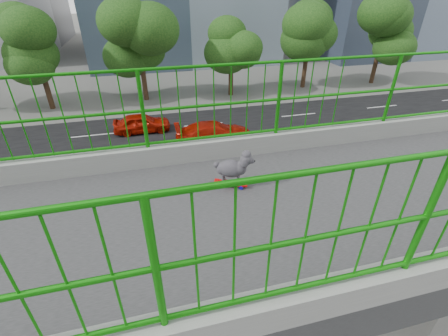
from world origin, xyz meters
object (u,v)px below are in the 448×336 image
car_3 (215,133)px  car_4 (142,123)px  skateboard (231,183)px  car_2 (234,154)px  car_1 (132,203)px  car_7 (33,180)px  poodle (233,167)px

car_3 → car_4: 5.65m
skateboard → car_2: skateboard is taller
skateboard → car_3: skateboard is taller
car_1 → car_7: car_7 is taller
skateboard → car_7: skateboard is taller
poodle → car_1: 11.14m
car_3 → poodle: bearing=168.4°
car_1 → car_3: (-6.40, 5.35, 0.07)m
car_3 → car_2: bearing=-172.6°
car_2 → car_4: 8.17m
car_1 → car_2: 6.59m
car_1 → car_7: size_ratio=0.85×
car_2 → car_7: car_2 is taller
skateboard → car_3: 16.61m
car_2 → car_3: size_ratio=1.09×
car_1 → car_7: 5.85m
poodle → car_1: (-8.67, -2.27, -6.62)m
car_1 → car_2: (-3.20, 5.76, 0.10)m
poodle → skateboard: bearing=-90.0°
poodle → car_3: (-15.07, 3.08, -6.55)m
skateboard → car_1: size_ratio=0.11×
skateboard → car_7: bearing=-128.3°
car_4 → car_1: bearing=175.9°
skateboard → car_1: (-8.66, -2.24, -6.36)m
car_3 → car_7: car_3 is taller
car_1 → car_4: car_1 is taller
car_2 → car_3: car_2 is taller
poodle → car_4: size_ratio=0.13×
car_2 → car_3: bearing=7.4°
car_2 → car_3: (-3.20, -0.41, -0.03)m
car_2 → car_4: size_ratio=1.41×
skateboard → poodle: poodle is taller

